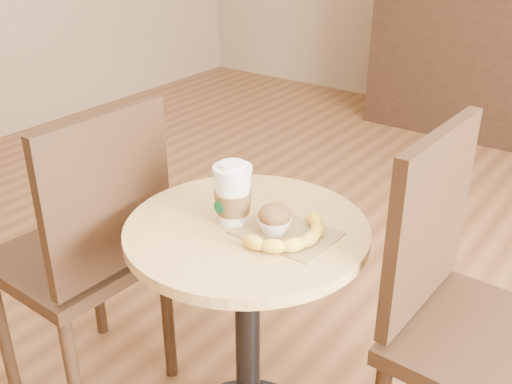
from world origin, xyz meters
TOP-DOWN VIEW (x-y plane):
  - cafe_table at (-0.04, 0.00)m, footprint 0.63×0.63m
  - chair_left at (-0.55, -0.12)m, footprint 0.46×0.46m
  - chair_right at (0.48, 0.22)m, footprint 0.47×0.47m
  - kraft_bag at (0.06, 0.03)m, footprint 0.24×0.19m
  - coffee_cup at (-0.08, 0.00)m, footprint 0.10×0.10m
  - muffin at (0.04, 0.01)m, footprint 0.09×0.09m
  - banana at (0.09, 0.01)m, footprint 0.25×0.29m

SIDE VIEW (x-z plane):
  - cafe_table at x=-0.04m, z-range 0.13..0.88m
  - chair_left at x=-0.55m, z-range 0.05..1.06m
  - chair_right at x=0.48m, z-range 0.05..1.08m
  - kraft_bag at x=0.06m, z-range 0.75..0.75m
  - banana at x=0.09m, z-range 0.75..0.79m
  - muffin at x=0.04m, z-range 0.75..0.83m
  - coffee_cup at x=-0.08m, z-range 0.74..0.91m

